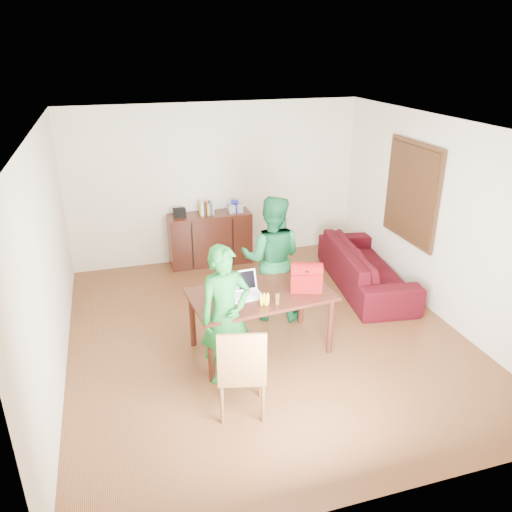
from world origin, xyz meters
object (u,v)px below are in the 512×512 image
object	(u,v)px
laptop	(246,293)
person_far	(272,258)
bottle	(277,298)
table	(261,300)
sofa	(366,266)
chair	(242,386)
person_near	(225,315)
red_bag	(306,279)

from	to	relation	value
laptop	person_far	bearing A→B (deg)	50.52
person_far	bottle	world-z (taller)	person_far
table	person_far	xyz separation A→B (m)	(0.39, 0.77, 0.18)
bottle	sofa	xyz separation A→B (m)	(2.01, 1.54, -0.54)
table	sofa	distance (m)	2.46
table	chair	bearing A→B (deg)	-121.99
table	sofa	world-z (taller)	table
table	chair	distance (m)	1.24
chair	person_near	world-z (taller)	person_near
laptop	sofa	xyz separation A→B (m)	(2.30, 1.27, -0.50)
chair	person_far	bearing A→B (deg)	76.33
sofa	person_near	bearing A→B (deg)	129.78
chair	laptop	world-z (taller)	chair
table	bottle	size ratio (longest dim) A/B	10.99
laptop	bottle	distance (m)	0.40
person_near	sofa	bearing A→B (deg)	22.77
laptop	red_bag	distance (m)	0.75
table	laptop	world-z (taller)	laptop
sofa	red_bag	bearing A→B (deg)	137.75
person_near	person_far	size ratio (longest dim) A/B	0.93
person_far	sofa	world-z (taller)	person_far
bottle	red_bag	size ratio (longest dim) A/B	0.42
red_bag	sofa	xyz separation A→B (m)	(1.56, 1.31, -0.59)
person_far	red_bag	size ratio (longest dim) A/B	4.61
chair	red_bag	distance (m)	1.58
person_far	bottle	distance (m)	1.13
person_near	laptop	world-z (taller)	person_near
bottle	laptop	bearing A→B (deg)	137.06
laptop	bottle	world-z (taller)	laptop
red_bag	sofa	world-z (taller)	red_bag
table	sofa	size ratio (longest dim) A/B	0.77
chair	person_far	distance (m)	2.12
red_bag	sofa	bearing A→B (deg)	59.24
table	bottle	xyz separation A→B (m)	(0.10, -0.32, 0.18)
table	person_far	distance (m)	0.89
person_near	person_far	xyz separation A→B (m)	(0.94, 1.20, 0.06)
person_near	red_bag	size ratio (longest dim) A/B	4.27
chair	laptop	size ratio (longest dim) A/B	2.74
chair	person_far	size ratio (longest dim) A/B	0.60
bottle	red_bag	distance (m)	0.51
chair	sofa	xyz separation A→B (m)	(2.64, 2.28, 0.03)
person_far	laptop	bearing A→B (deg)	77.45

